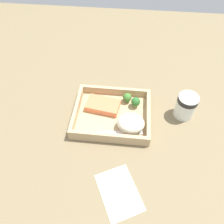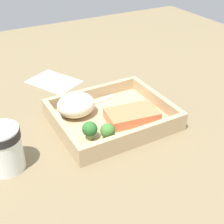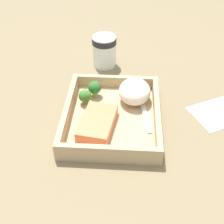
{
  "view_description": "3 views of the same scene",
  "coord_description": "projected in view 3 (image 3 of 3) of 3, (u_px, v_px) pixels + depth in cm",
  "views": [
    {
      "loc": [
        4.94,
        -46.79,
        60.64
      ],
      "look_at": [
        0.0,
        0.0,
        2.7
      ],
      "focal_mm": 35.0,
      "sensor_mm": 36.0,
      "label": 1
    },
    {
      "loc": [
        29.08,
        52.25,
        40.73
      ],
      "look_at": [
        0.0,
        0.0,
        2.7
      ],
      "focal_mm": 50.0,
      "sensor_mm": 36.0,
      "label": 2
    },
    {
      "loc": [
        -54.05,
        -3.48,
        48.12
      ],
      "look_at": [
        0.0,
        0.0,
        2.7
      ],
      "focal_mm": 50.0,
      "sensor_mm": 36.0,
      "label": 3
    }
  ],
  "objects": [
    {
      "name": "tray_rim",
      "position": [
        112.0,
        112.0,
        0.71
      ],
      "size": [
        25.85,
        21.53,
        2.99
      ],
      "color": "tan",
      "rests_on": "takeout_tray"
    },
    {
      "name": "fork",
      "position": [
        143.0,
        107.0,
        0.74
      ],
      "size": [
        15.87,
        3.95,
        0.44
      ],
      "color": "silver",
      "rests_on": "takeout_tray"
    },
    {
      "name": "ground_plane",
      "position": [
        112.0,
        124.0,
        0.73
      ],
      "size": [
        160.0,
        160.0,
        2.0
      ],
      "primitive_type": "cube",
      "color": "#796849"
    },
    {
      "name": "broccoli_floret_2",
      "position": [
        85.0,
        96.0,
        0.74
      ],
      "size": [
        3.13,
        3.13,
        3.75
      ],
      "color": "#72A25E",
      "rests_on": "takeout_tray"
    },
    {
      "name": "paper_cup",
      "position": [
        104.0,
        49.0,
        0.88
      ],
      "size": [
        6.87,
        6.87,
        8.87
      ],
      "color": "white",
      "rests_on": "ground_plane"
    },
    {
      "name": "takeout_tray",
      "position": [
        112.0,
        119.0,
        0.72
      ],
      "size": [
        25.85,
        21.53,
        1.2
      ],
      "primitive_type": "cube",
      "color": "tan",
      "rests_on": "ground_plane"
    },
    {
      "name": "salmon_fillet",
      "position": [
        98.0,
        123.0,
        0.68
      ],
      "size": [
        12.38,
        8.52,
        2.33
      ],
      "primitive_type": "cube",
      "rotation": [
        0.0,
        0.0,
        -0.15
      ],
      "color": "#E7764A",
      "rests_on": "takeout_tray"
    },
    {
      "name": "broccoli_floret_1",
      "position": [
        95.0,
        88.0,
        0.76
      ],
      "size": [
        3.2,
        3.2,
        4.07
      ],
      "color": "#7FA156",
      "rests_on": "takeout_tray"
    },
    {
      "name": "mashed_potatoes",
      "position": [
        135.0,
        91.0,
        0.75
      ],
      "size": [
        8.85,
        7.68,
        5.36
      ],
      "primitive_type": "ellipsoid",
      "color": "#EEE2C1",
      "rests_on": "takeout_tray"
    },
    {
      "name": "receipt_slip",
      "position": [
        221.0,
        112.0,
        0.75
      ],
      "size": [
        15.0,
        16.81,
        0.24
      ],
      "primitive_type": "cube",
      "rotation": [
        0.0,
        0.0,
        0.47
      ],
      "color": "white",
      "rests_on": "ground_plane"
    }
  ]
}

